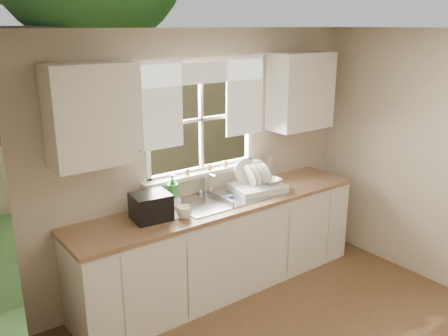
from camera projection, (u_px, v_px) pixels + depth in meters
room_walls at (382, 231)px, 3.08m from camera, size 3.62×4.02×2.50m
ceiling at (393, 29)px, 2.77m from camera, size 3.60×4.00×0.02m
window at (202, 136)px, 4.59m from camera, size 1.38×0.16×1.06m
curtains at (205, 91)px, 4.42m from camera, size 1.50×0.03×0.81m
base_cabinets at (222, 247)px, 4.65m from camera, size 3.00×0.62×0.87m
countertop at (222, 203)px, 4.52m from camera, size 3.04×0.65×0.04m
upper_cabinet_left at (93, 115)px, 3.69m from camera, size 0.70×0.33×0.80m
upper_cabinet_right at (301, 91)px, 5.01m from camera, size 0.70×0.33×0.80m
wall_outlet at (270, 162)px, 5.20m from camera, size 0.08×0.01×0.12m
sill_jars at (208, 168)px, 4.65m from camera, size 0.50×0.04×0.06m
sink at (220, 207)px, 4.56m from camera, size 0.88×0.52×0.40m
dish_rack at (257, 185)px, 4.78m from camera, size 0.56×0.46×0.32m
bowl at (271, 181)px, 4.81m from camera, size 0.21×0.21×0.05m
soap_bottle_a at (173, 191)px, 4.31m from camera, size 0.14×0.14×0.32m
soap_bottle_b at (171, 197)px, 4.35m from camera, size 0.12×0.12×0.20m
soap_bottle_c at (174, 199)px, 4.32m from camera, size 0.18×0.18×0.18m
saucer at (175, 215)px, 4.18m from camera, size 0.20×0.20×0.01m
cup at (184, 213)px, 4.11m from camera, size 0.16×0.16×0.11m
black_appliance at (151, 207)px, 4.07m from camera, size 0.34×0.30×0.23m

